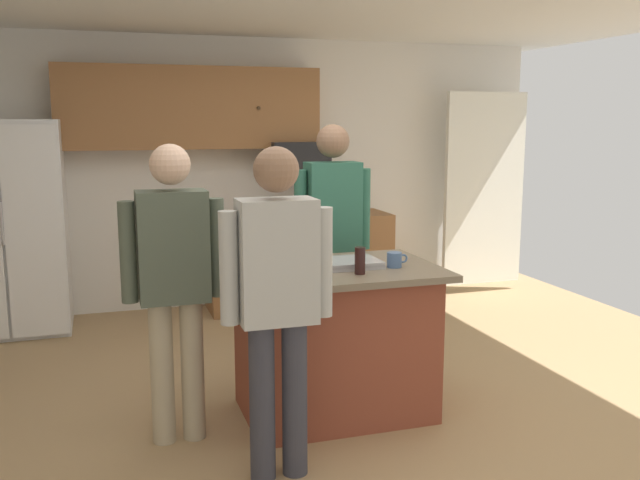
# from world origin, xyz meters

# --- Properties ---
(floor) EXTENTS (7.04, 7.04, 0.00)m
(floor) POSITION_xyz_m (0.00, 0.00, 0.00)
(floor) COLOR tan
(floor) RESTS_ON ground
(back_wall) EXTENTS (6.40, 0.10, 2.60)m
(back_wall) POSITION_xyz_m (0.00, 2.80, 1.30)
(back_wall) COLOR white
(back_wall) RESTS_ON ground
(french_door_window_panel) EXTENTS (0.90, 0.06, 2.00)m
(french_door_window_panel) POSITION_xyz_m (2.60, 2.40, 1.10)
(french_door_window_panel) COLOR white
(french_door_window_panel) RESTS_ON ground
(cabinet_run_upper) EXTENTS (2.40, 0.38, 0.75)m
(cabinet_run_upper) POSITION_xyz_m (-0.40, 2.60, 1.93)
(cabinet_run_upper) COLOR #936038
(cabinet_run_lower) EXTENTS (1.80, 0.63, 0.90)m
(cabinet_run_lower) POSITION_xyz_m (0.60, 2.48, 0.45)
(cabinet_run_lower) COLOR #936038
(cabinet_run_lower) RESTS_ON ground
(refrigerator) EXTENTS (0.93, 0.76, 1.82)m
(refrigerator) POSITION_xyz_m (-2.00, 2.38, 0.91)
(refrigerator) COLOR white
(refrigerator) RESTS_ON ground
(microwave_over_range) EXTENTS (0.56, 0.40, 0.32)m
(microwave_over_range) POSITION_xyz_m (0.60, 2.50, 1.45)
(microwave_over_range) COLOR black
(kitchen_island) EXTENTS (1.26, 0.89, 0.93)m
(kitchen_island) POSITION_xyz_m (0.10, -0.09, 0.47)
(kitchen_island) COLOR brown
(kitchen_island) RESTS_ON ground
(person_host_foreground) EXTENTS (0.57, 0.24, 1.79)m
(person_host_foreground) POSITION_xyz_m (0.34, 0.68, 1.04)
(person_host_foreground) COLOR #383842
(person_host_foreground) RESTS_ON ground
(person_elder_center) EXTENTS (0.57, 0.22, 1.69)m
(person_elder_center) POSITION_xyz_m (-0.43, -0.75, 0.98)
(person_elder_center) COLOR #383842
(person_elder_center) RESTS_ON ground
(person_guest_left) EXTENTS (0.57, 0.22, 1.69)m
(person_guest_left) POSITION_xyz_m (-0.87, -0.18, 0.98)
(person_guest_left) COLOR tan
(person_guest_left) RESTS_ON ground
(glass_stout_tall) EXTENTS (0.07, 0.07, 0.17)m
(glass_stout_tall) POSITION_xyz_m (-0.31, -0.23, 1.01)
(glass_stout_tall) COLOR black
(glass_stout_tall) RESTS_ON kitchen_island
(glass_short_whisky) EXTENTS (0.06, 0.06, 0.16)m
(glass_short_whisky) POSITION_xyz_m (0.18, -0.30, 1.01)
(glass_short_whisky) COLOR black
(glass_short_whisky) RESTS_ON kitchen_island
(mug_ceramic_white) EXTENTS (0.13, 0.09, 0.09)m
(mug_ceramic_white) POSITION_xyz_m (0.45, -0.19, 0.98)
(mug_ceramic_white) COLOR #4C6B99
(mug_ceramic_white) RESTS_ON kitchen_island
(serving_tray) EXTENTS (0.44, 0.30, 0.04)m
(serving_tray) POSITION_xyz_m (0.15, -0.08, 0.95)
(serving_tray) COLOR #B7B7BC
(serving_tray) RESTS_ON kitchen_island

